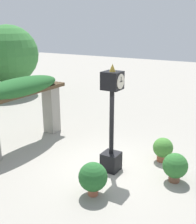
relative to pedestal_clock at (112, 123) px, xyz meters
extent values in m
plane|color=gray|center=(0.05, 0.28, -1.64)|extent=(60.00, 60.00, 0.00)
cube|color=black|center=(0.00, 0.00, -1.34)|extent=(0.55, 0.55, 0.60)
cylinder|color=black|center=(0.00, 0.00, -0.01)|extent=(0.14, 0.14, 2.07)
cylinder|color=gold|center=(0.00, 0.00, 1.05)|extent=(0.23, 0.23, 0.04)
cube|color=black|center=(0.00, 0.00, 1.34)|extent=(0.54, 0.54, 0.54)
cylinder|color=beige|center=(0.00, -0.28, 1.34)|extent=(0.45, 0.02, 0.45)
cylinder|color=beige|center=(0.00, 0.28, 1.34)|extent=(0.45, 0.02, 0.45)
cube|color=black|center=(0.00, -0.30, 1.34)|extent=(0.16, 0.01, 0.02)
cube|color=black|center=(0.00, -0.30, 1.41)|extent=(0.02, 0.01, 0.14)
cone|color=gold|center=(0.00, 0.00, 1.73)|extent=(0.19, 0.19, 0.23)
cube|color=gray|center=(1.72, 3.94, -0.63)|extent=(0.54, 0.54, 2.02)
cube|color=#4C3823|center=(0.05, 3.67, 0.45)|extent=(4.49, 0.15, 0.14)
cube|color=#4C3823|center=(0.05, 3.85, 0.45)|extent=(4.49, 0.15, 0.14)
cube|color=#4C3823|center=(0.05, 4.03, 0.45)|extent=(4.49, 0.15, 0.14)
cube|color=#4C3823|center=(0.05, 4.21, 0.45)|extent=(4.49, 0.15, 0.14)
ellipsoid|color=#235B28|center=(0.05, 3.94, 0.69)|extent=(3.85, 1.14, 0.70)
cylinder|color=brown|center=(0.37, -1.99, -1.52)|extent=(0.34, 0.34, 0.24)
sphere|color=#2D6B2D|center=(0.37, -1.99, -1.11)|extent=(0.76, 0.76, 0.76)
cylinder|color=#9E563D|center=(-1.52, -0.26, -1.51)|extent=(0.28, 0.28, 0.26)
sphere|color=#235B28|center=(-1.52, -0.26, -1.07)|extent=(0.81, 0.81, 0.81)
cylinder|color=#9E563D|center=(1.49, -1.24, -1.52)|extent=(0.38, 0.38, 0.24)
sphere|color=#427F33|center=(1.49, -1.24, -1.14)|extent=(0.70, 0.70, 0.70)
cylinder|color=brown|center=(6.07, 11.21, -0.99)|extent=(0.28, 0.28, 1.30)
sphere|color=#387A38|center=(6.07, 11.21, 1.03)|extent=(3.92, 3.92, 3.92)
camera|label=1|loc=(-7.31, -3.92, 2.93)|focal=45.00mm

